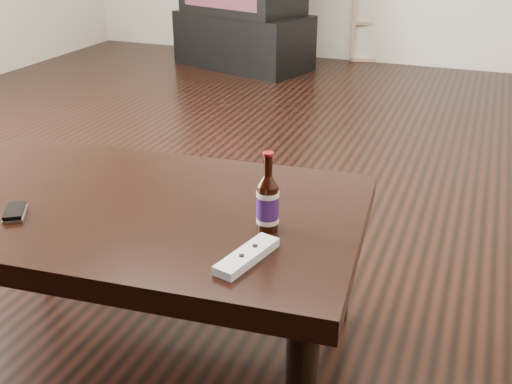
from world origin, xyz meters
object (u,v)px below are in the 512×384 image
(tv_stand, at_px, (243,40))
(phone, at_px, (15,212))
(remote, at_px, (247,256))
(coffee_table, at_px, (132,222))
(beer_bottle, at_px, (268,203))

(tv_stand, distance_m, phone, 3.65)
(phone, bearing_deg, remote, -31.74)
(remote, bearing_deg, coffee_table, 172.17)
(coffee_table, distance_m, remote, 0.44)
(beer_bottle, bearing_deg, coffee_table, 178.94)
(beer_bottle, height_order, remote, beer_bottle)
(tv_stand, height_order, coffee_table, coffee_table)
(phone, xyz_separation_m, remote, (0.64, 0.01, 0.00))
(tv_stand, xyz_separation_m, coffee_table, (1.06, -3.37, 0.19))
(tv_stand, height_order, beer_bottle, beer_bottle)
(tv_stand, height_order, remote, remote)
(tv_stand, relative_size, coffee_table, 0.83)
(beer_bottle, distance_m, remote, 0.16)
(phone, bearing_deg, tv_stand, 70.42)
(coffee_table, bearing_deg, beer_bottle, -1.06)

